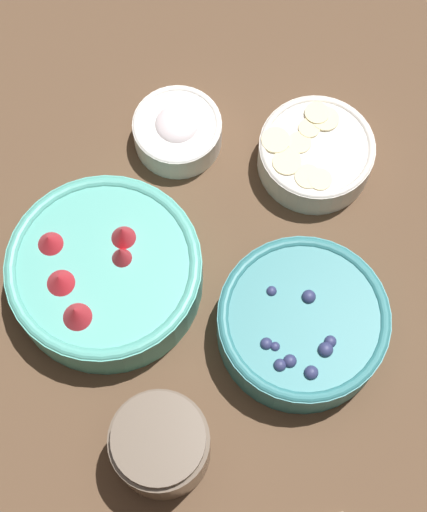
{
  "coord_description": "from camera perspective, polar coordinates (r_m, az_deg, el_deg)",
  "views": [
    {
      "loc": [
        0.29,
        0.04,
        0.91
      ],
      "look_at": [
        -0.04,
        -0.02,
        0.04
      ],
      "focal_mm": 60.0,
      "sensor_mm": 36.0,
      "label": 1
    }
  ],
  "objects": [
    {
      "name": "ground_plane",
      "position": [
        0.96,
        0.77,
        -3.0
      ],
      "size": [
        4.0,
        4.0,
        0.0
      ],
      "primitive_type": "plane",
      "color": "brown"
    },
    {
      "name": "bowl_blueberries",
      "position": [
        0.92,
        5.94,
        -4.47
      ],
      "size": [
        0.18,
        0.18,
        0.07
      ],
      "color": "teal",
      "rests_on": "ground_plane"
    },
    {
      "name": "bowl_cream",
      "position": [
        1.02,
        -2.42,
        8.39
      ],
      "size": [
        0.1,
        0.1,
        0.05
      ],
      "color": "white",
      "rests_on": "ground_plane"
    },
    {
      "name": "bowl_bananas",
      "position": [
        1.01,
        6.81,
        6.85
      ],
      "size": [
        0.13,
        0.13,
        0.05
      ],
      "color": "silver",
      "rests_on": "ground_plane"
    },
    {
      "name": "jar_chocolate",
      "position": [
        0.88,
        -3.52,
        -12.54
      ],
      "size": [
        0.1,
        0.1,
        0.09
      ],
      "color": "brown",
      "rests_on": "ground_plane"
    },
    {
      "name": "bowl_strawberries",
      "position": [
        0.94,
        -7.32,
        -1.22
      ],
      "size": [
        0.21,
        0.21,
        0.08
      ],
      "color": "#56B7A8",
      "rests_on": "ground_plane"
    }
  ]
}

